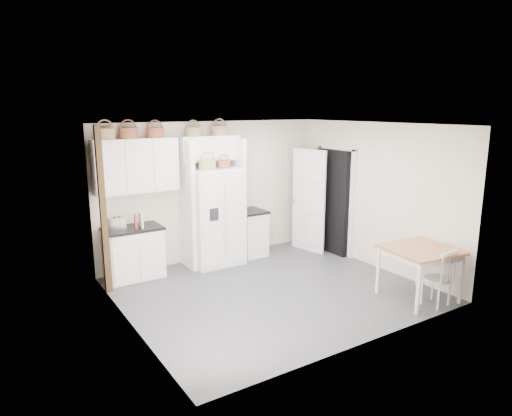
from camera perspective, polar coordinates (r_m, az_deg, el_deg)
floor at (r=7.39m, az=1.93°, el=-10.21°), size 4.50×4.50×0.00m
ceiling at (r=6.82m, az=2.09°, el=10.37°), size 4.50×4.50×0.00m
wall_back at (r=8.68m, az=-5.47°, el=2.14°), size 4.50×0.00×4.50m
wall_left at (r=6.05m, az=-15.89°, el=-2.86°), size 0.00×4.00×4.00m
wall_right at (r=8.45m, az=14.71°, el=1.50°), size 0.00×4.00×4.00m
refrigerator at (r=8.38m, az=-5.19°, el=-1.06°), size 0.92×0.74×1.79m
base_cab_left at (r=8.02m, az=-15.02°, el=-5.56°), size 0.92×0.58×0.85m
base_cab_right at (r=8.94m, az=-0.68°, el=-3.23°), size 0.49×0.59×0.86m
dining_table at (r=7.37m, az=19.66°, el=-7.71°), size 1.07×1.07×0.80m
windsor_chair at (r=7.22m, az=21.65°, el=-8.25°), size 0.42×0.39×0.81m
counter_left at (r=7.90m, az=-15.21°, el=-2.50°), size 0.95×0.62×0.04m
counter_right at (r=8.83m, az=-0.69°, el=-0.42°), size 0.53×0.62×0.04m
toaster at (r=7.81m, az=-16.99°, el=-1.86°), size 0.34×0.26×0.21m
cookbook_red at (r=7.80m, az=-14.81°, el=-1.68°), size 0.06×0.15×0.22m
cookbook_cream at (r=7.83m, az=-14.19°, el=-1.46°), size 0.04×0.17×0.26m
basket_upper_a at (r=7.70m, az=-18.31°, el=8.78°), size 0.31×0.31×0.17m
basket_upper_b at (r=7.80m, az=-15.66°, el=9.00°), size 0.30×0.30×0.17m
basket_upper_c at (r=7.95m, az=-12.47°, el=9.18°), size 0.29×0.29×0.16m
basket_bridge_a at (r=8.21m, az=-7.85°, el=9.43°), size 0.28×0.28×0.16m
basket_bridge_b at (r=8.44m, az=-4.60°, el=9.62°), size 0.30×0.30×0.17m
basket_fridge_a at (r=8.04m, az=-6.10°, el=5.42°), size 0.31×0.31×0.17m
basket_fridge_b at (r=8.19m, az=-4.02°, el=5.47°), size 0.24×0.24×0.13m
upper_cabinet at (r=7.87m, az=-14.79°, el=5.14°), size 1.40×0.34×0.90m
bridge_cabinet at (r=8.36m, az=-5.98°, el=7.44°), size 1.12×0.34×0.45m
fridge_panel_left at (r=8.17m, az=-8.61°, el=0.33°), size 0.08×0.60×2.30m
fridge_panel_right at (r=8.62m, az=-2.41°, el=1.10°), size 0.08×0.60×2.30m
trim_post at (r=7.33m, az=-18.58°, el=-0.38°), size 0.09×0.09×2.60m
doorway_void at (r=9.13m, az=9.66°, el=0.78°), size 0.18×0.85×2.05m
door_slab at (r=9.15m, az=6.58°, el=0.90°), size 0.21×0.79×2.05m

